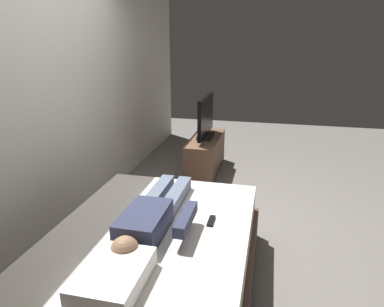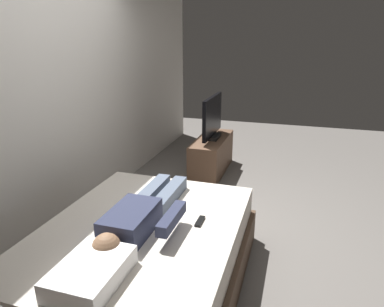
{
  "view_description": "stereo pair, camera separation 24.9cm",
  "coord_description": "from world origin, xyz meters",
  "px_view_note": "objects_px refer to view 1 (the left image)",
  "views": [
    {
      "loc": [
        -2.85,
        -0.53,
        1.85
      ],
      "look_at": [
        0.49,
        0.25,
        0.69
      ],
      "focal_mm": 32.3,
      "sensor_mm": 36.0,
      "label": 1
    },
    {
      "loc": [
        -2.79,
        -0.77,
        1.85
      ],
      "look_at": [
        0.49,
        0.25,
        0.69
      ],
      "focal_mm": 32.3,
      "sensor_mm": 36.0,
      "label": 2
    }
  ],
  "objects_px": {
    "bed": "(154,260)",
    "tv_stand": "(205,154)",
    "remote": "(211,221)",
    "tv": "(206,118)",
    "person": "(153,216)",
    "pillow": "(114,277)"
  },
  "relations": [
    {
      "from": "bed",
      "to": "tv_stand",
      "type": "height_order",
      "value": "bed"
    },
    {
      "from": "remote",
      "to": "tv",
      "type": "relative_size",
      "value": 0.17
    },
    {
      "from": "tv",
      "to": "person",
      "type": "bearing_deg",
      "value": -177.82
    },
    {
      "from": "bed",
      "to": "pillow",
      "type": "relative_size",
      "value": 3.97
    },
    {
      "from": "bed",
      "to": "pillow",
      "type": "distance_m",
      "value": 0.72
    },
    {
      "from": "remote",
      "to": "tv",
      "type": "height_order",
      "value": "tv"
    },
    {
      "from": "pillow",
      "to": "tv",
      "type": "xyz_separation_m",
      "value": [
        3.18,
        0.1,
        0.18
      ]
    },
    {
      "from": "pillow",
      "to": "remote",
      "type": "bearing_deg",
      "value": -26.3
    },
    {
      "from": "tv",
      "to": "pillow",
      "type": "bearing_deg",
      "value": -178.2
    },
    {
      "from": "bed",
      "to": "tv_stand",
      "type": "relative_size",
      "value": 1.73
    },
    {
      "from": "remote",
      "to": "tv_stand",
      "type": "distance_m",
      "value": 2.44
    },
    {
      "from": "bed",
      "to": "remote",
      "type": "bearing_deg",
      "value": -65.84
    },
    {
      "from": "bed",
      "to": "tv_stand",
      "type": "distance_m",
      "value": 2.55
    },
    {
      "from": "pillow",
      "to": "tv_stand",
      "type": "relative_size",
      "value": 0.44
    },
    {
      "from": "bed",
      "to": "remote",
      "type": "distance_m",
      "value": 0.52
    },
    {
      "from": "tv_stand",
      "to": "tv",
      "type": "relative_size",
      "value": 1.25
    },
    {
      "from": "bed",
      "to": "remote",
      "type": "xyz_separation_m",
      "value": [
        0.18,
        -0.4,
        0.29
      ]
    },
    {
      "from": "bed",
      "to": "tv",
      "type": "relative_size",
      "value": 2.16
    },
    {
      "from": "pillow",
      "to": "tv_stand",
      "type": "xyz_separation_m",
      "value": [
        3.18,
        0.1,
        -0.35
      ]
    },
    {
      "from": "person",
      "to": "tv_stand",
      "type": "xyz_separation_m",
      "value": [
        2.52,
        0.1,
        -0.37
      ]
    },
    {
      "from": "person",
      "to": "tv_stand",
      "type": "distance_m",
      "value": 2.55
    },
    {
      "from": "pillow",
      "to": "tv",
      "type": "distance_m",
      "value": 3.19
    }
  ]
}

